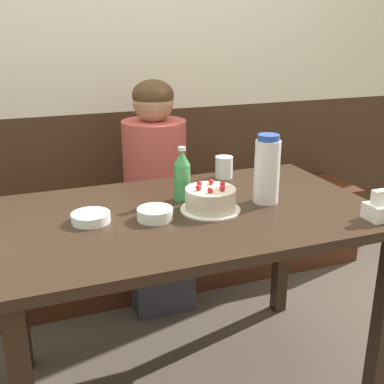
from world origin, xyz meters
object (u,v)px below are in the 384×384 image
object	(u,v)px
birthday_cake	(210,200)
glass_water_tall	(224,167)
soju_bottle	(182,175)
water_pitcher	(267,170)
napkin_holder	(382,208)
bowl_soup_white	(155,214)
bench_seat	(136,249)
bowl_rice_small	(91,218)
person_grey_tee	(156,205)

from	to	relation	value
birthday_cake	glass_water_tall	bearing A→B (deg)	58.50
soju_bottle	glass_water_tall	bearing A→B (deg)	37.26
water_pitcher	napkin_holder	bearing A→B (deg)	-45.28
bowl_soup_white	water_pitcher	bearing A→B (deg)	2.39
bowl_soup_white	glass_water_tall	bearing A→B (deg)	40.01
bench_seat	glass_water_tall	xyz separation A→B (m)	(0.28, -0.52, 0.57)
birthday_cake	soju_bottle	distance (m)	0.16
bench_seat	soju_bottle	xyz separation A→B (m)	(0.01, -0.72, 0.62)
birthday_cake	water_pitcher	xyz separation A→B (m)	(0.23, 0.01, 0.08)
bench_seat	bowl_soup_white	distance (m)	1.03
napkin_holder	bowl_soup_white	size ratio (longest dim) A/B	0.90
soju_bottle	bench_seat	bearing A→B (deg)	90.90
napkin_holder	bowl_rice_small	size ratio (longest dim) A/B	0.84
soju_bottle	bowl_soup_white	distance (m)	0.23
water_pitcher	glass_water_tall	xyz separation A→B (m)	(-0.02, 0.33, -0.08)
birthday_cake	person_grey_tee	world-z (taller)	person_grey_tee
bowl_rice_small	glass_water_tall	size ratio (longest dim) A/B	1.39
birthday_cake	bowl_rice_small	size ratio (longest dim) A/B	1.64
birthday_cake	bench_seat	bearing A→B (deg)	94.57
bench_seat	glass_water_tall	size ratio (longest dim) A/B	28.77
water_pitcher	bowl_rice_small	xyz separation A→B (m)	(-0.64, 0.04, -0.11)
birthday_cake	napkin_holder	bearing A→B (deg)	-28.68
person_grey_tee	water_pitcher	bearing A→B (deg)	18.50
glass_water_tall	water_pitcher	bearing A→B (deg)	-86.70
birthday_cake	bowl_soup_white	bearing A→B (deg)	-177.28
soju_bottle	napkin_holder	world-z (taller)	soju_bottle
bench_seat	napkin_holder	bearing A→B (deg)	-62.87
soju_bottle	bowl_rice_small	bearing A→B (deg)	-165.39
bench_seat	bowl_soup_white	bearing A→B (deg)	-99.18
soju_bottle	person_grey_tee	distance (m)	0.64
bench_seat	water_pitcher	size ratio (longest dim) A/B	10.53
bowl_soup_white	soju_bottle	bearing A→B (deg)	44.34
water_pitcher	soju_bottle	xyz separation A→B (m)	(-0.28, 0.13, -0.03)
water_pitcher	napkin_holder	world-z (taller)	water_pitcher
bowl_soup_white	person_grey_tee	distance (m)	0.77
bench_seat	water_pitcher	bearing A→B (deg)	-70.76
glass_water_tall	person_grey_tee	bearing A→B (deg)	120.94
napkin_holder	birthday_cake	bearing A→B (deg)	151.32
soju_bottle	birthday_cake	bearing A→B (deg)	-67.50
water_pitcher	person_grey_tee	distance (m)	0.79
birthday_cake	glass_water_tall	xyz separation A→B (m)	(0.21, 0.34, 0.01)
water_pitcher	bowl_soup_white	xyz separation A→B (m)	(-0.44, -0.02, -0.11)
soju_bottle	glass_water_tall	world-z (taller)	soju_bottle
soju_bottle	bowl_rice_small	xyz separation A→B (m)	(-0.36, -0.09, -0.08)
bench_seat	bowl_rice_small	xyz separation A→B (m)	(-0.35, -0.81, 0.54)
birthday_cake	bowl_soup_white	xyz separation A→B (m)	(-0.21, -0.01, -0.02)
bowl_soup_white	glass_water_tall	xyz separation A→B (m)	(0.42, 0.35, 0.03)
water_pitcher	bench_seat	bearing A→B (deg)	109.24
person_grey_tee	bowl_soup_white	bearing A→B (deg)	-16.68
soju_bottle	napkin_holder	xyz separation A→B (m)	(0.57, -0.42, -0.06)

